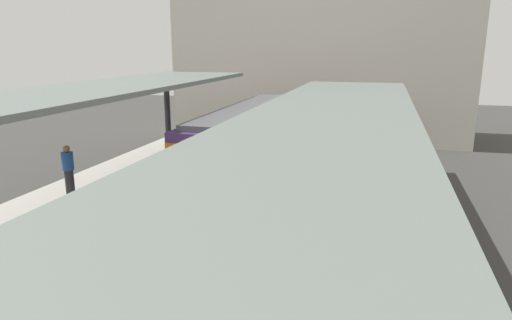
# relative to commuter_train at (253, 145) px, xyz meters

# --- Properties ---
(ground_plane) EXTENTS (80.00, 80.00, 0.00)m
(ground_plane) POSITION_rel_commuter_train_xyz_m (0.00, -7.76, -1.73)
(ground_plane) COLOR #383835
(platform_left) EXTENTS (4.40, 28.00, 1.00)m
(platform_left) POSITION_rel_commuter_train_xyz_m (-3.80, -7.76, -1.23)
(platform_left) COLOR #ADA8A0
(platform_left) RESTS_ON ground_plane
(platform_right) EXTENTS (4.40, 28.00, 1.00)m
(platform_right) POSITION_rel_commuter_train_xyz_m (3.80, -7.76, -1.23)
(platform_right) COLOR #ADA8A0
(platform_right) RESTS_ON ground_plane
(track_ballast) EXTENTS (3.20, 28.00, 0.20)m
(track_ballast) POSITION_rel_commuter_train_xyz_m (0.00, -7.76, -1.63)
(track_ballast) COLOR #4C4742
(track_ballast) RESTS_ON ground_plane
(rail_near_side) EXTENTS (0.08, 28.00, 0.14)m
(rail_near_side) POSITION_rel_commuter_train_xyz_m (-0.72, -7.76, -1.46)
(rail_near_side) COLOR slate
(rail_near_side) RESTS_ON track_ballast
(rail_far_side) EXTENTS (0.08, 28.00, 0.14)m
(rail_far_side) POSITION_rel_commuter_train_xyz_m (0.72, -7.76, -1.46)
(rail_far_side) COLOR slate
(rail_far_side) RESTS_ON track_ballast
(commuter_train) EXTENTS (2.78, 10.58, 3.10)m
(commuter_train) POSITION_rel_commuter_train_xyz_m (0.00, 0.00, 0.00)
(commuter_train) COLOR #472D6B
(commuter_train) RESTS_ON track_ballast
(canopy_left) EXTENTS (4.18, 21.00, 3.42)m
(canopy_left) POSITION_rel_commuter_train_xyz_m (-3.80, -6.36, 2.57)
(canopy_left) COLOR #333335
(canopy_left) RESTS_ON platform_left
(canopy_right) EXTENTS (4.18, 21.00, 3.07)m
(canopy_right) POSITION_rel_commuter_train_xyz_m (3.80, -6.36, 2.23)
(canopy_right) COLOR #333335
(canopy_right) RESTS_ON platform_right
(platform_bench) EXTENTS (1.40, 0.41, 0.86)m
(platform_bench) POSITION_rel_commuter_train_xyz_m (2.61, -8.68, -0.26)
(platform_bench) COLOR black
(platform_bench) RESTS_ON platform_right
(platform_sign) EXTENTS (0.90, 0.08, 2.21)m
(platform_sign) POSITION_rel_commuter_train_xyz_m (5.31, -2.61, 0.90)
(platform_sign) COLOR #262628
(platform_sign) RESTS_ON platform_right
(passenger_near_bench) EXTENTS (0.36, 0.36, 1.65)m
(passenger_near_bench) POSITION_rel_commuter_train_xyz_m (-4.48, -5.81, 0.13)
(passenger_near_bench) COLOR #232328
(passenger_near_bench) RESTS_ON platform_left
(station_building_backdrop) EXTENTS (18.00, 6.00, 11.00)m
(station_building_backdrop) POSITION_rel_commuter_train_xyz_m (1.04, 12.24, 3.77)
(station_building_backdrop) COLOR beige
(station_building_backdrop) RESTS_ON ground_plane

